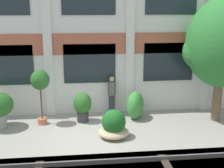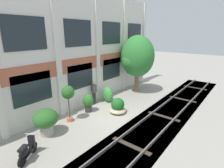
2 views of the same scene
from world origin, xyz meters
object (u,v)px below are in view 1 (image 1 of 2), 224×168
at_px(potted_plant_ribbed_drum, 83,105).
at_px(topiary_hedge, 135,105).
at_px(resident_by_doorway, 112,94).
at_px(broadleaf_tree, 222,45).
at_px(potted_plant_low_pan, 40,83).
at_px(potted_plant_wide_bowl, 114,126).

distance_m(potted_plant_ribbed_drum, topiary_hedge, 2.23).
bearing_deg(resident_by_doorway, broadleaf_tree, 152.22).
relative_size(broadleaf_tree, topiary_hedge, 4.24).
distance_m(broadleaf_tree, resident_by_doorway, 4.96).
bearing_deg(topiary_hedge, potted_plant_low_pan, -176.77).
bearing_deg(broadleaf_tree, potted_plant_wide_bowl, -164.65).
bearing_deg(topiary_hedge, potted_plant_wide_bowl, -122.07).
xyz_separation_m(potted_plant_low_pan, resident_by_doorway, (2.93, 0.78, -0.79)).
xyz_separation_m(broadleaf_tree, potted_plant_ribbed_drum, (-5.57, 0.44, -2.45)).
xyz_separation_m(potted_plant_wide_bowl, topiary_hedge, (1.13, 1.81, 0.16)).
xyz_separation_m(potted_plant_ribbed_drum, potted_plant_wide_bowl, (1.09, -1.67, -0.27)).
distance_m(potted_plant_low_pan, topiary_hedge, 4.04).
bearing_deg(potted_plant_wide_bowl, topiary_hedge, 57.93).
relative_size(broadleaf_tree, potted_plant_ribbed_drum, 4.02).
relative_size(potted_plant_ribbed_drum, potted_plant_wide_bowl, 1.11).
relative_size(resident_by_doorway, topiary_hedge, 1.45).
bearing_deg(potted_plant_wide_bowl, resident_by_doorway, 85.32).
relative_size(potted_plant_low_pan, topiary_hedge, 1.91).
bearing_deg(potted_plant_ribbed_drum, topiary_hedge, 3.50).
height_order(potted_plant_wide_bowl, resident_by_doorway, resident_by_doorway).
bearing_deg(potted_plant_low_pan, potted_plant_wide_bowl, -30.10).
bearing_deg(broadleaf_tree, topiary_hedge, 170.18).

